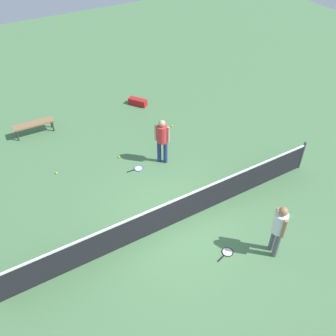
{
  "coord_description": "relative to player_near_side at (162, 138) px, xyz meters",
  "views": [
    {
      "loc": [
        3.89,
        6.18,
        8.21
      ],
      "look_at": [
        -0.56,
        -1.33,
        0.9
      ],
      "focal_mm": 39.84,
      "sensor_mm": 36.0,
      "label": 1
    }
  ],
  "objects": [
    {
      "name": "player_far_side",
      "position": [
        -0.6,
        4.89,
        0.0
      ],
      "size": [
        0.42,
        0.52,
        1.7
      ],
      "color": "#595960",
      "rests_on": "ground_plane"
    },
    {
      "name": "tennis_racket_far_player",
      "position": [
        0.47,
        4.29,
        -1.0
      ],
      "size": [
        0.61,
        0.39,
        0.03
      ],
      "color": "black",
      "rests_on": "ground_plane"
    },
    {
      "name": "equipment_bag",
      "position": [
        -1.02,
        -3.94,
        -0.87
      ],
      "size": [
        0.67,
        0.82,
        0.28
      ],
      "color": "#B21E1E",
      "rests_on": "ground_plane"
    },
    {
      "name": "tennis_racket_near_player",
      "position": [
        0.93,
        -0.08,
        -1.0
      ],
      "size": [
        0.59,
        0.33,
        0.03
      ],
      "color": "blue",
      "rests_on": "ground_plane"
    },
    {
      "name": "tennis_ball_by_net",
      "position": [
        1.21,
        -0.96,
        -0.98
      ],
      "size": [
        0.07,
        0.07,
        0.07
      ],
      "primitive_type": "sphere",
      "color": "#C6E033",
      "rests_on": "ground_plane"
    },
    {
      "name": "player_near_side",
      "position": [
        0.0,
        0.0,
        0.0
      ],
      "size": [
        0.48,
        0.48,
        1.7
      ],
      "color": "navy",
      "rests_on": "ground_plane"
    },
    {
      "name": "ground_plane",
      "position": [
        1.13,
        2.67,
        -1.01
      ],
      "size": [
        40.0,
        40.0,
        0.0
      ],
      "primitive_type": "plane",
      "color": "#4C7A4C"
    },
    {
      "name": "courtside_bench",
      "position": [
        3.35,
        -3.98,
        -0.59
      ],
      "size": [
        1.52,
        0.46,
        0.48
      ],
      "color": "olive",
      "rests_on": "ground_plane"
    },
    {
      "name": "tennis_ball_baseline",
      "position": [
        4.6,
        2.1,
        -0.98
      ],
      "size": [
        0.07,
        0.07,
        0.07
      ],
      "primitive_type": "sphere",
      "color": "#C6E033",
      "rests_on": "ground_plane"
    },
    {
      "name": "tennis_ball_near_player",
      "position": [
        -1.42,
        -1.71,
        -0.98
      ],
      "size": [
        0.07,
        0.07,
        0.07
      ],
      "primitive_type": "sphere",
      "color": "#C6E033",
      "rests_on": "ground_plane"
    },
    {
      "name": "tennis_ball_midcourt",
      "position": [
        3.41,
        -1.25,
        -0.98
      ],
      "size": [
        0.07,
        0.07,
        0.07
      ],
      "primitive_type": "sphere",
      "color": "#C6E033",
      "rests_on": "ground_plane"
    },
    {
      "name": "court_net",
      "position": [
        1.13,
        2.67,
        -0.51
      ],
      "size": [
        10.09,
        0.09,
        1.07
      ],
      "color": "#4C4C51",
      "rests_on": "ground_plane"
    }
  ]
}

